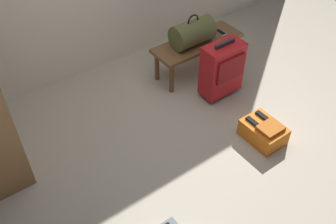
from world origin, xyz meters
The scene contains 6 objects.
ground_plane centered at (0.00, 0.00, 0.00)m, with size 6.60×6.60×0.00m, color #B2A893.
bench centered at (0.63, 0.83, 0.32)m, with size 1.00×0.36×0.38m.
duffel_bag_olive centered at (0.56, 0.83, 0.51)m, with size 0.44×0.26×0.34m.
cell_phone centered at (0.94, 0.83, 0.38)m, with size 0.07×0.14×0.01m.
suitcase_upright_red centered at (0.57, 0.37, 0.32)m, with size 0.41×0.24×0.63m.
backpack_orange centered at (0.46, -0.34, 0.09)m, with size 0.28×0.38×0.21m.
Camera 1 is at (-1.67, -1.79, 2.61)m, focal length 41.25 mm.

